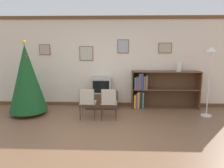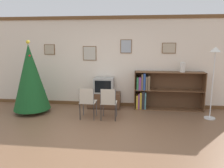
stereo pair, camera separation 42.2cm
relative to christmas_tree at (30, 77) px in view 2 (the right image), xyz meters
name	(u,v)px [view 2 (the right image)]	position (x,y,z in m)	size (l,w,h in m)	color
ground_plane	(92,141)	(2.06, -1.63, -0.99)	(24.00, 24.00, 0.00)	brown
wall_back	(109,62)	(2.06, 0.94, 0.36)	(8.34, 0.11, 2.70)	silver
christmas_tree	(30,77)	(0.00, 0.00, 0.00)	(1.00, 1.00, 2.00)	maroon
tv_console	(104,100)	(1.95, 0.65, -0.76)	(0.97, 0.45, 0.47)	#412A1A
television	(104,85)	(1.95, 0.65, -0.30)	(0.58, 0.44, 0.45)	#9E9E99
folding_chair_left	(87,101)	(1.68, -0.37, -0.52)	(0.40, 0.40, 0.82)	#BCB29E
folding_chair_right	(109,102)	(2.22, -0.37, -0.52)	(0.40, 0.40, 0.82)	#BCB29E
bookshelf	(157,91)	(3.50, 0.72, -0.45)	(1.98, 0.36, 1.11)	brown
vase	(183,67)	(4.19, 0.69, 0.26)	(0.14, 0.14, 0.28)	silver
standing_lamp	(214,64)	(4.81, 0.03, 0.41)	(0.28, 0.28, 1.84)	silver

